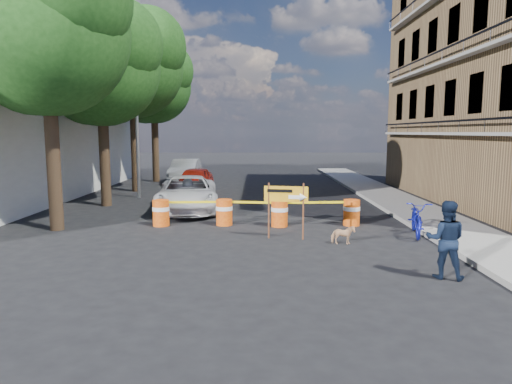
{
  "coord_description": "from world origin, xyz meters",
  "views": [
    {
      "loc": [
        -0.19,
        -12.79,
        3.21
      ],
      "look_at": [
        -0.22,
        1.73,
        1.3
      ],
      "focal_mm": 32.0,
      "sensor_mm": 36.0,
      "label": 1
    }
  ],
  "objects_px": {
    "barrel_far_left": "(161,212)",
    "dog": "(343,235)",
    "detour_sign": "(291,199)",
    "pedestrian": "(446,240)",
    "barrel_mid_right": "(279,213)",
    "barrel_far_right": "(352,212)",
    "sedan_red": "(195,180)",
    "bicycle": "(417,202)",
    "sedan_silver": "(185,171)",
    "suv_white": "(187,194)",
    "barrel_mid_left": "(224,212)"
  },
  "relations": [
    {
      "from": "detour_sign",
      "to": "sedan_red",
      "type": "bearing_deg",
      "value": 123.09
    },
    {
      "from": "barrel_mid_left",
      "to": "sedan_silver",
      "type": "distance_m",
      "value": 14.14
    },
    {
      "from": "barrel_far_left",
      "to": "dog",
      "type": "xyz_separation_m",
      "value": [
        5.78,
        -2.62,
        -0.19
      ]
    },
    {
      "from": "barrel_mid_left",
      "to": "barrel_mid_right",
      "type": "bearing_deg",
      "value": -6.79
    },
    {
      "from": "dog",
      "to": "sedan_red",
      "type": "bearing_deg",
      "value": 29.88
    },
    {
      "from": "barrel_mid_right",
      "to": "sedan_silver",
      "type": "distance_m",
      "value": 14.94
    },
    {
      "from": "detour_sign",
      "to": "pedestrian",
      "type": "relative_size",
      "value": 0.98
    },
    {
      "from": "barrel_far_right",
      "to": "sedan_red",
      "type": "distance_m",
      "value": 10.59
    },
    {
      "from": "bicycle",
      "to": "sedan_silver",
      "type": "relative_size",
      "value": 0.47
    },
    {
      "from": "suv_white",
      "to": "sedan_silver",
      "type": "bearing_deg",
      "value": 92.74
    },
    {
      "from": "bicycle",
      "to": "sedan_silver",
      "type": "height_order",
      "value": "bicycle"
    },
    {
      "from": "barrel_mid_left",
      "to": "pedestrian",
      "type": "distance_m",
      "value": 7.84
    },
    {
      "from": "barrel_far_left",
      "to": "sedan_red",
      "type": "xyz_separation_m",
      "value": [
        0.03,
        8.4,
        0.22
      ]
    },
    {
      "from": "barrel_far_left",
      "to": "bicycle",
      "type": "distance_m",
      "value": 8.44
    },
    {
      "from": "bicycle",
      "to": "barrel_mid_right",
      "type": "bearing_deg",
      "value": 175.61
    },
    {
      "from": "barrel_mid_right",
      "to": "dog",
      "type": "distance_m",
      "value": 3.04
    },
    {
      "from": "barrel_mid_left",
      "to": "barrel_mid_right",
      "type": "height_order",
      "value": "same"
    },
    {
      "from": "detour_sign",
      "to": "suv_white",
      "type": "distance_m",
      "value": 6.29
    },
    {
      "from": "sedan_red",
      "to": "sedan_silver",
      "type": "relative_size",
      "value": 0.89
    },
    {
      "from": "suv_white",
      "to": "sedan_silver",
      "type": "distance_m",
      "value": 11.01
    },
    {
      "from": "barrel_far_left",
      "to": "barrel_far_right",
      "type": "relative_size",
      "value": 1.0
    },
    {
      "from": "barrel_far_left",
      "to": "suv_white",
      "type": "bearing_deg",
      "value": 80.94
    },
    {
      "from": "bicycle",
      "to": "dog",
      "type": "distance_m",
      "value": 2.87
    },
    {
      "from": "barrel_mid_right",
      "to": "barrel_far_right",
      "type": "distance_m",
      "value": 2.51
    },
    {
      "from": "bicycle",
      "to": "sedan_silver",
      "type": "xyz_separation_m",
      "value": [
        -9.6,
        15.28,
        -0.31
      ]
    },
    {
      "from": "pedestrian",
      "to": "suv_white",
      "type": "xyz_separation_m",
      "value": [
        -6.98,
        8.62,
        -0.15
      ]
    },
    {
      "from": "pedestrian",
      "to": "sedan_red",
      "type": "bearing_deg",
      "value": -42.99
    },
    {
      "from": "detour_sign",
      "to": "sedan_red",
      "type": "relative_size",
      "value": 0.42
    },
    {
      "from": "suv_white",
      "to": "sedan_silver",
      "type": "xyz_separation_m",
      "value": [
        -1.78,
        10.87,
        0.03
      ]
    },
    {
      "from": "barrel_mid_right",
      "to": "barrel_mid_left",
      "type": "bearing_deg",
      "value": 173.21
    },
    {
      "from": "bicycle",
      "to": "dog",
      "type": "bearing_deg",
      "value": -141.75
    },
    {
      "from": "bicycle",
      "to": "pedestrian",
      "type": "bearing_deg",
      "value": -87.84
    },
    {
      "from": "barrel_far_left",
      "to": "sedan_red",
      "type": "height_order",
      "value": "sedan_red"
    },
    {
      "from": "detour_sign",
      "to": "pedestrian",
      "type": "bearing_deg",
      "value": -39.07
    },
    {
      "from": "barrel_mid_right",
      "to": "pedestrian",
      "type": "xyz_separation_m",
      "value": [
        3.37,
        -5.56,
        0.4
      ]
    },
    {
      "from": "dog",
      "to": "suv_white",
      "type": "relative_size",
      "value": 0.13
    },
    {
      "from": "barrel_far_right",
      "to": "sedan_silver",
      "type": "xyz_separation_m",
      "value": [
        -7.89,
        13.75,
        0.27
      ]
    },
    {
      "from": "barrel_far_left",
      "to": "barrel_mid_left",
      "type": "bearing_deg",
      "value": 3.21
    },
    {
      "from": "barrel_mid_right",
      "to": "sedan_red",
      "type": "xyz_separation_m",
      "value": [
        -4.04,
        8.5,
        0.22
      ]
    },
    {
      "from": "detour_sign",
      "to": "pedestrian",
      "type": "height_order",
      "value": "pedestrian"
    },
    {
      "from": "barrel_mid_right",
      "to": "dog",
      "type": "height_order",
      "value": "barrel_mid_right"
    },
    {
      "from": "pedestrian",
      "to": "detour_sign",
      "type": "bearing_deg",
      "value": -30.48
    },
    {
      "from": "dog",
      "to": "barrel_mid_left",
      "type": "bearing_deg",
      "value": 55.1
    },
    {
      "from": "dog",
      "to": "barrel_mid_right",
      "type": "bearing_deg",
      "value": 36.41
    },
    {
      "from": "barrel_mid_right",
      "to": "dog",
      "type": "xyz_separation_m",
      "value": [
        1.7,
        -2.52,
        -0.19
      ]
    },
    {
      "from": "pedestrian",
      "to": "barrel_mid_left",
      "type": "bearing_deg",
      "value": -28.39
    },
    {
      "from": "bicycle",
      "to": "suv_white",
      "type": "bearing_deg",
      "value": 163.99
    },
    {
      "from": "pedestrian",
      "to": "sedan_silver",
      "type": "height_order",
      "value": "pedestrian"
    },
    {
      "from": "sedan_silver",
      "to": "barrel_far_right",
      "type": "bearing_deg",
      "value": -59.96
    },
    {
      "from": "barrel_mid_right",
      "to": "sedan_silver",
      "type": "xyz_separation_m",
      "value": [
        -5.39,
        13.93,
        0.27
      ]
    }
  ]
}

